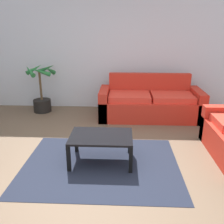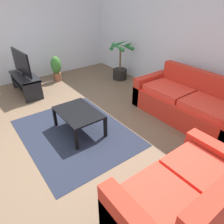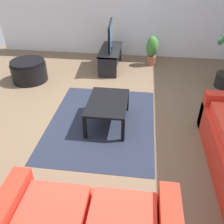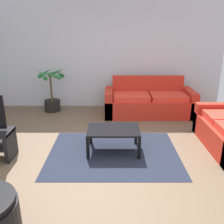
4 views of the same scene
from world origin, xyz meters
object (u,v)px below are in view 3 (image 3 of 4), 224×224
object	(u,v)px
tv	(110,35)
coffee_table	(108,104)
ottoman	(29,71)
potted_plant_small	(152,50)
tv_stand	(110,56)

from	to	relation	value
tv	coffee_table	bearing A→B (deg)	6.52
coffee_table	ottoman	bearing A→B (deg)	-125.27
tv	potted_plant_small	world-z (taller)	tv
tv_stand	ottoman	bearing A→B (deg)	-62.21
potted_plant_small	ottoman	size ratio (longest dim) A/B	0.94
tv	coffee_table	xyz separation A→B (m)	(2.20, 0.25, -0.42)
tv_stand	tv	xyz separation A→B (m)	(-0.00, 0.00, 0.47)
potted_plant_small	tv	bearing A→B (deg)	-70.91
potted_plant_small	coffee_table	bearing A→B (deg)	-15.50
coffee_table	potted_plant_small	world-z (taller)	potted_plant_small
coffee_table	ottoman	world-z (taller)	ottoman
tv_stand	potted_plant_small	bearing A→B (deg)	109.05
tv_stand	ottoman	xyz separation A→B (m)	(0.86, -1.63, -0.09)
tv_stand	potted_plant_small	xyz separation A→B (m)	(-0.33, 0.95, 0.07)
coffee_table	tv_stand	bearing A→B (deg)	-173.40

